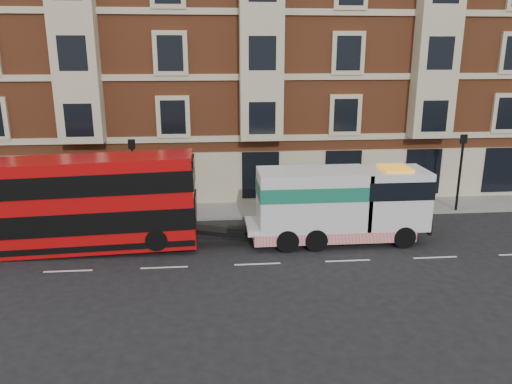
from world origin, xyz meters
TOP-DOWN VIEW (x-y plane):
  - ground at (0.00, 0.00)m, footprint 120.00×120.00m
  - sidewalk at (0.00, 7.50)m, footprint 90.00×3.00m
  - victorian_terrace at (0.50, 15.00)m, footprint 45.00×12.00m
  - lamp_post_west at (-6.00, 6.20)m, footprint 0.35×0.15m
  - lamp_post_east at (12.00, 6.20)m, footprint 0.35×0.15m
  - double_decker_bus at (-8.03, 2.37)m, footprint 10.70×2.46m
  - tow_truck at (4.03, 2.37)m, footprint 8.57×2.53m
  - pedestrian at (-7.95, 6.15)m, footprint 0.57×0.39m

SIDE VIEW (x-z plane):
  - ground at x=0.00m, z-range 0.00..0.00m
  - sidewalk at x=0.00m, z-range 0.00..0.15m
  - pedestrian at x=-7.95m, z-range 0.15..1.68m
  - tow_truck at x=4.03m, z-range 0.11..3.68m
  - double_decker_bus at x=-8.03m, z-range 0.13..4.46m
  - lamp_post_west at x=-6.00m, z-range 0.50..4.85m
  - lamp_post_east at x=12.00m, z-range 0.50..4.85m
  - victorian_terrace at x=0.50m, z-range -0.13..20.27m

